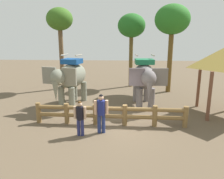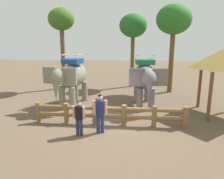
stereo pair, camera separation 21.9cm
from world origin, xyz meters
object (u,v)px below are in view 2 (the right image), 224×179
tree_back_center (174,21)px  elephant_near_left (71,77)px  log_fence (109,113)px  tourist_woman_in_black (100,111)px  tourist_man_in_blue (79,116)px  tree_far_left (133,27)px  tree_far_right (61,22)px  elephant_center (145,78)px

tree_back_center → elephant_near_left: bearing=-150.7°
log_fence → elephant_near_left: size_ratio=1.97×
elephant_near_left → tree_back_center: tree_back_center is taller
tourist_woman_in_black → tourist_man_in_blue: 0.96m
tourist_woman_in_black → tree_back_center: bearing=60.4°
elephant_near_left → tourist_man_in_blue: 4.75m
tree_far_left → tree_back_center: size_ratio=0.93×
elephant_near_left → tree_far_right: tree_far_right is taller
log_fence → tourist_man_in_blue: tourist_man_in_blue is taller
log_fence → tourist_man_in_blue: bearing=-133.6°
elephant_center → tree_back_center: bearing=59.7°
tree_far_right → tourist_man_in_blue: bearing=-69.9°
elephant_near_left → tourist_man_in_blue: size_ratio=2.40×
elephant_near_left → tourist_woman_in_black: 4.78m
elephant_near_left → tree_far_left: 7.55m
tree_back_center → tourist_woman_in_black: bearing=-119.6°
elephant_center → tree_far_right: bearing=145.3°
tourist_woman_in_black → tree_far_left: bearing=80.9°
tourist_woman_in_black → tree_far_right: (-4.13, 8.50, 4.32)m
tourist_woman_in_black → tourist_man_in_blue: bearing=-158.7°
elephant_near_left → log_fence: bearing=-49.6°
elephant_near_left → tourist_man_in_blue: elephant_near_left is taller
tree_far_left → tree_back_center: (2.96, -1.76, 0.35)m
tree_far_left → tree_far_right: size_ratio=0.94×
elephant_center → tree_far_left: size_ratio=0.61×
log_fence → tourist_woman_in_black: 1.09m
tree_far_right → elephant_center: bearing=-34.7°
log_fence → tree_back_center: (4.17, 7.00, 4.79)m
tourist_man_in_blue → tree_back_center: 10.85m
elephant_center → tree_back_center: (2.26, 3.86, 3.58)m
tree_far_right → elephant_near_left: bearing=-67.9°
elephant_center → tree_far_left: (-0.70, 5.61, 3.23)m
elephant_near_left → elephant_center: (4.60, -0.01, 0.01)m
tourist_woman_in_black → tourist_man_in_blue: tourist_woman_in_black is taller
tourist_man_in_blue → tree_far_right: (-3.24, 8.85, 4.45)m
tree_back_center → tree_far_right: bearing=176.3°
tourist_man_in_blue → tree_far_right: bearing=110.1°
elephant_near_left → elephant_center: elephant_center is taller
log_fence → elephant_near_left: elephant_near_left is taller
log_fence → tree_back_center: 9.45m
log_fence → elephant_near_left: (-2.68, 3.15, 1.20)m
elephant_near_left → tree_far_right: size_ratio=0.59×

